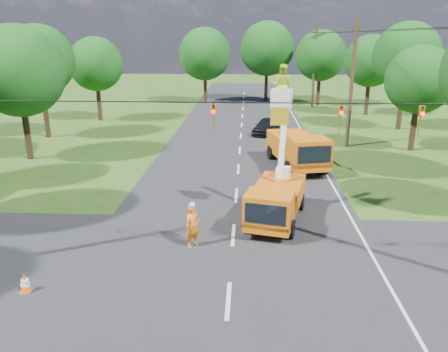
# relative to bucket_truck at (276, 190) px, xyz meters

# --- Properties ---
(ground) EXTENTS (140.00, 140.00, 0.00)m
(ground) POSITION_rel_bucket_truck_xyz_m (-1.94, 13.31, -1.59)
(ground) COLOR #2D4F17
(ground) RESTS_ON ground
(road_main) EXTENTS (12.00, 100.00, 0.06)m
(road_main) POSITION_rel_bucket_truck_xyz_m (-1.94, 13.31, -1.59)
(road_main) COLOR black
(road_main) RESTS_ON ground
(road_cross) EXTENTS (56.00, 10.00, 0.07)m
(road_cross) POSITION_rel_bucket_truck_xyz_m (-1.94, -4.69, -1.59)
(road_cross) COLOR black
(road_cross) RESTS_ON ground
(edge_line) EXTENTS (0.12, 90.00, 0.02)m
(edge_line) POSITION_rel_bucket_truck_xyz_m (3.66, 13.31, -1.59)
(edge_line) COLOR silver
(edge_line) RESTS_ON ground
(bucket_truck) EXTENTS (3.21, 5.75, 7.25)m
(bucket_truck) POSITION_rel_bucket_truck_xyz_m (0.00, 0.00, 0.00)
(bucket_truck) COLOR #CB5F0E
(bucket_truck) RESTS_ON ground
(second_truck) EXTENTS (3.77, 6.88, 2.44)m
(second_truck) POSITION_rel_bucket_truck_xyz_m (1.96, 9.02, -0.32)
(second_truck) COLOR #CB5F0E
(second_truck) RESTS_ON ground
(ground_worker) EXTENTS (0.80, 0.77, 1.85)m
(ground_worker) POSITION_rel_bucket_truck_xyz_m (-3.59, -2.80, -0.67)
(ground_worker) COLOR #FF5515
(ground_worker) RESTS_ON ground
(distant_car) EXTENTS (3.00, 4.55, 1.44)m
(distant_car) POSITION_rel_bucket_truck_xyz_m (0.32, 19.41, -0.87)
(distant_car) COLOR black
(distant_car) RESTS_ON ground
(traffic_cone_1) EXTENTS (0.38, 0.38, 0.71)m
(traffic_cone_1) POSITION_rel_bucket_truck_xyz_m (-0.89, 0.29, -1.24)
(traffic_cone_1) COLOR #DF560B
(traffic_cone_1) RESTS_ON ground
(traffic_cone_2) EXTENTS (0.38, 0.38, 0.71)m
(traffic_cone_2) POSITION_rel_bucket_truck_xyz_m (0.60, 3.86, -1.24)
(traffic_cone_2) COLOR #DF560B
(traffic_cone_2) RESTS_ON ground
(traffic_cone_3) EXTENTS (0.38, 0.38, 0.71)m
(traffic_cone_3) POSITION_rel_bucket_truck_xyz_m (-8.91, -6.49, -1.24)
(traffic_cone_3) COLOR #DF560B
(traffic_cone_3) RESTS_ON ground
(traffic_cone_6) EXTENTS (0.38, 0.38, 0.71)m
(traffic_cone_6) POSITION_rel_bucket_truck_xyz_m (3.02, 9.23, -1.24)
(traffic_cone_6) COLOR #DF560B
(traffic_cone_6) RESTS_ON ground
(pole_right_mid) EXTENTS (1.80, 0.30, 10.00)m
(pole_right_mid) POSITION_rel_bucket_truck_xyz_m (6.56, 15.31, 3.51)
(pole_right_mid) COLOR #4C3823
(pole_right_mid) RESTS_ON ground
(pole_right_far) EXTENTS (1.80, 0.30, 10.00)m
(pole_right_far) POSITION_rel_bucket_truck_xyz_m (6.56, 35.31, 3.51)
(pole_right_far) COLOR #4C3823
(pole_right_far) RESTS_ON ground
(signal_span) EXTENTS (18.00, 0.29, 1.07)m
(signal_span) POSITION_rel_bucket_truck_xyz_m (0.28, -4.70, 4.28)
(signal_span) COLOR black
(signal_span) RESTS_ON ground
(tree_left_d) EXTENTS (6.20, 6.20, 9.24)m
(tree_left_d) POSITION_rel_bucket_truck_xyz_m (-16.94, 10.31, 4.53)
(tree_left_d) COLOR #382616
(tree_left_d) RESTS_ON ground
(tree_left_e) EXTENTS (5.80, 5.80, 9.41)m
(tree_left_e) POSITION_rel_bucket_truck_xyz_m (-18.74, 17.31, 4.90)
(tree_left_e) COLOR #382616
(tree_left_e) RESTS_ON ground
(tree_left_f) EXTENTS (5.40, 5.40, 8.40)m
(tree_left_f) POSITION_rel_bucket_truck_xyz_m (-16.74, 25.31, 4.09)
(tree_left_f) COLOR #382616
(tree_left_f) RESTS_ON ground
(tree_right_c) EXTENTS (5.00, 5.00, 7.83)m
(tree_right_c) POSITION_rel_bucket_truck_xyz_m (11.26, 14.31, 3.72)
(tree_right_c) COLOR #382616
(tree_right_c) RESTS_ON ground
(tree_right_d) EXTENTS (6.00, 6.00, 9.70)m
(tree_right_d) POSITION_rel_bucket_truck_xyz_m (12.86, 22.31, 5.08)
(tree_right_d) COLOR #382616
(tree_right_d) RESTS_ON ground
(tree_right_e) EXTENTS (5.60, 5.60, 8.63)m
(tree_right_e) POSITION_rel_bucket_truck_xyz_m (11.86, 30.31, 4.22)
(tree_right_e) COLOR #382616
(tree_right_e) RESTS_ON ground
(tree_far_a) EXTENTS (6.60, 6.60, 9.50)m
(tree_far_a) POSITION_rel_bucket_truck_xyz_m (-6.94, 38.31, 4.59)
(tree_far_a) COLOR #382616
(tree_far_a) RESTS_ON ground
(tree_far_b) EXTENTS (7.00, 7.00, 10.32)m
(tree_far_b) POSITION_rel_bucket_truck_xyz_m (1.06, 40.31, 5.21)
(tree_far_b) COLOR #382616
(tree_far_b) RESTS_ON ground
(tree_far_c) EXTENTS (6.20, 6.20, 9.18)m
(tree_far_c) POSITION_rel_bucket_truck_xyz_m (7.56, 37.31, 4.47)
(tree_far_c) COLOR #382616
(tree_far_c) RESTS_ON ground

